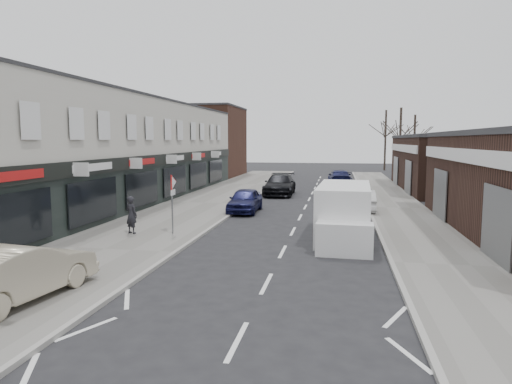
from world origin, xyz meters
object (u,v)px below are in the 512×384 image
at_px(parked_car_right_a, 362,201).
at_px(warning_sign, 173,187).
at_px(parked_car_left_a, 245,200).
at_px(parked_car_left_b, 280,185).
at_px(white_van, 344,214).
at_px(parked_car_right_b, 358,189).
at_px(pedestrian, 131,215).
at_px(sedan_on_pavement, 19,272).
at_px(parked_car_right_c, 340,178).

bearing_deg(parked_car_right_a, warning_sign, 45.16).
xyz_separation_m(warning_sign, parked_car_right_a, (8.66, 8.84, -1.54)).
xyz_separation_m(parked_car_left_a, parked_car_left_b, (0.94, 9.00, 0.09)).
relative_size(white_van, parked_car_left_a, 1.48).
relative_size(parked_car_left_a, parked_car_right_a, 1.04).
height_order(parked_car_left_a, parked_car_right_a, parked_car_left_a).
height_order(parked_car_left_b, parked_car_right_a, parked_car_left_b).
distance_m(parked_car_right_a, parked_car_right_b, 5.56).
height_order(parked_car_right_a, parked_car_right_b, parked_car_right_b).
relative_size(white_van, parked_car_right_a, 1.55).
distance_m(white_van, parked_car_left_b, 16.42).
bearing_deg(parked_car_left_a, parked_car_left_b, 83.60).
bearing_deg(parked_car_right_b, pedestrian, 50.51).
bearing_deg(parked_car_left_b, warning_sign, -100.56).
height_order(white_van, pedestrian, white_van).
bearing_deg(sedan_on_pavement, white_van, -123.69).
bearing_deg(white_van, parked_car_left_b, 109.41).
xyz_separation_m(white_van, parked_car_left_a, (-5.72, 6.70, -0.41)).
bearing_deg(parked_car_right_a, parked_car_left_b, -51.83).
distance_m(sedan_on_pavement, parked_car_left_b, 25.40).
xyz_separation_m(white_van, parked_car_right_c, (-0.12, 23.79, -0.37)).
bearing_deg(parked_car_right_c, parked_car_right_b, 94.61).
xyz_separation_m(warning_sign, white_van, (7.48, 0.61, -1.08)).
distance_m(white_van, parked_car_right_b, 13.84).
bearing_deg(warning_sign, sedan_on_pavement, -95.87).
relative_size(sedan_on_pavement, parked_car_left_a, 1.07).
xyz_separation_m(warning_sign, parked_car_left_b, (2.70, 16.31, -1.40)).
xyz_separation_m(warning_sign, parked_car_right_c, (7.36, 24.39, -1.45)).
bearing_deg(parked_car_right_b, parked_car_right_c, -86.80).
height_order(white_van, parked_car_right_b, white_van).
height_order(pedestrian, parked_car_left_b, pedestrian).
xyz_separation_m(white_van, parked_car_right_b, (1.15, 13.79, -0.36)).
distance_m(white_van, parked_car_right_a, 8.33).
relative_size(parked_car_left_b, parked_car_right_c, 1.07).
bearing_deg(white_van, parked_car_right_a, 84.32).
height_order(pedestrian, parked_car_left_a, pedestrian).
distance_m(parked_car_left_a, parked_car_right_b, 9.87).
bearing_deg(parked_car_left_b, pedestrian, -106.45).
xyz_separation_m(warning_sign, sedan_on_pavement, (-0.91, -8.83, -1.35)).
bearing_deg(parked_car_left_b, parked_car_right_c, 58.86).
distance_m(warning_sign, parked_car_right_a, 12.47).
bearing_deg(parked_car_left_a, parked_car_right_b, 45.44).
relative_size(pedestrian, parked_car_left_b, 0.30).
xyz_separation_m(parked_car_left_b, parked_car_right_c, (4.66, 8.08, -0.05)).
bearing_deg(sedan_on_pavement, parked_car_right_b, -104.39).
bearing_deg(parked_car_left_b, parked_car_left_a, -97.12).
xyz_separation_m(parked_car_left_b, parked_car_right_a, (5.96, -7.47, -0.15)).
bearing_deg(sedan_on_pavement, warning_sign, -87.93).
distance_m(warning_sign, parked_car_left_a, 7.66).
relative_size(parked_car_right_b, parked_car_right_c, 0.86).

